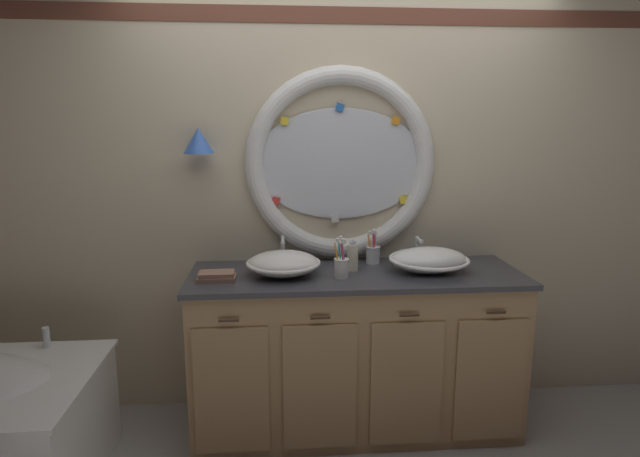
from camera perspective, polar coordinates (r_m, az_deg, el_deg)
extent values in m
plane|color=gray|center=(3.10, 3.52, -22.67)|extent=(14.00, 14.00, 0.00)
cube|color=beige|center=(3.18, 2.30, 3.57)|extent=(6.40, 0.08, 2.60)
cube|color=brown|center=(3.16, 2.57, 22.11)|extent=(6.27, 0.01, 0.09)
ellipsoid|color=silver|center=(3.10, 2.25, 7.00)|extent=(1.01, 0.02, 0.65)
torus|color=silver|center=(3.10, 2.26, 6.99)|extent=(1.12, 0.11, 1.12)
cube|color=green|center=(3.19, 11.39, 7.22)|extent=(0.04, 0.01, 0.04)
cube|color=orange|center=(3.13, 8.25, 11.52)|extent=(0.05, 0.01, 0.05)
cube|color=#2866B7|center=(3.08, 2.17, 12.99)|extent=(0.05, 0.01, 0.05)
cube|color=yellow|center=(3.06, -3.86, 11.57)|extent=(0.05, 0.01, 0.05)
cube|color=#2866B7|center=(3.07, -7.15, 7.56)|extent=(0.04, 0.01, 0.04)
cube|color=red|center=(3.09, -4.79, 2.98)|extent=(0.05, 0.01, 0.05)
cube|color=silver|center=(3.13, 1.62, 1.07)|extent=(0.05, 0.01, 0.05)
cube|color=yellow|center=(3.18, 9.05, 3.09)|extent=(0.05, 0.01, 0.05)
cylinder|color=#4C3823|center=(3.07, -12.93, 9.68)|extent=(0.02, 0.09, 0.02)
cone|color=blue|center=(3.02, -13.04, 9.27)|extent=(0.17, 0.17, 0.14)
cube|color=tan|center=(3.10, 3.80, -13.21)|extent=(1.80, 0.61, 0.89)
cube|color=#38383D|center=(2.93, 3.91, -5.02)|extent=(1.84, 0.64, 0.03)
cube|color=#38383D|center=(3.23, 3.13, -4.83)|extent=(1.80, 0.02, 0.11)
cube|color=tan|center=(2.82, -9.57, -17.00)|extent=(0.38, 0.02, 0.68)
cylinder|color=#422D1E|center=(2.65, -9.87, -9.83)|extent=(0.10, 0.01, 0.01)
cube|color=tan|center=(2.81, 0.02, -16.87)|extent=(0.38, 0.02, 0.68)
cylinder|color=#422D1E|center=(2.64, 0.04, -9.68)|extent=(0.10, 0.01, 0.01)
cube|color=tan|center=(2.88, 9.35, -16.31)|extent=(0.38, 0.02, 0.68)
cylinder|color=#422D1E|center=(2.71, 9.67, -9.26)|extent=(0.10, 0.01, 0.01)
cube|color=tan|center=(3.02, 17.99, -15.43)|extent=(0.38, 0.02, 0.68)
cylinder|color=#422D1E|center=(2.86, 18.56, -8.65)|extent=(0.10, 0.01, 0.01)
cylinder|color=silver|center=(3.16, -27.55, -10.42)|extent=(0.04, 0.04, 0.11)
ellipsoid|color=white|center=(2.85, -4.00, -3.81)|extent=(0.38, 0.32, 0.13)
torus|color=white|center=(2.85, -4.00, -3.74)|extent=(0.40, 0.40, 0.02)
cylinder|color=silver|center=(2.85, -4.00, -3.74)|extent=(0.03, 0.03, 0.01)
ellipsoid|color=white|center=(2.97, 11.73, -3.35)|extent=(0.42, 0.28, 0.14)
torus|color=white|center=(2.97, 11.73, -3.29)|extent=(0.44, 0.44, 0.02)
cylinder|color=silver|center=(2.97, 11.73, -3.29)|extent=(0.03, 0.03, 0.01)
cylinder|color=silver|center=(3.12, -4.05, -3.57)|extent=(0.05, 0.05, 0.02)
cylinder|color=silver|center=(3.10, -4.07, -2.19)|extent=(0.02, 0.02, 0.13)
sphere|color=silver|center=(3.08, -4.08, -0.98)|extent=(0.03, 0.03, 0.03)
cylinder|color=silver|center=(3.02, -4.07, -1.24)|extent=(0.02, 0.13, 0.02)
cylinder|color=silver|center=(3.11, -5.53, -3.23)|extent=(0.04, 0.04, 0.06)
cylinder|color=silver|center=(3.11, -2.58, -3.19)|extent=(0.04, 0.04, 0.06)
cube|color=silver|center=(3.10, -5.54, -2.63)|extent=(0.05, 0.01, 0.01)
cube|color=silver|center=(3.10, -2.58, -2.58)|extent=(0.05, 0.01, 0.01)
cylinder|color=silver|center=(3.22, 10.41, -3.22)|extent=(0.05, 0.05, 0.02)
cylinder|color=silver|center=(3.21, 10.45, -2.05)|extent=(0.02, 0.02, 0.12)
sphere|color=silver|center=(3.19, 10.49, -1.04)|extent=(0.03, 0.03, 0.03)
cylinder|color=silver|center=(3.15, 10.72, -1.24)|extent=(0.02, 0.10, 0.02)
cylinder|color=silver|center=(3.20, 9.04, -2.91)|extent=(0.04, 0.04, 0.06)
cylinder|color=silver|center=(3.24, 11.78, -2.83)|extent=(0.04, 0.04, 0.06)
cube|color=silver|center=(3.19, 9.06, -2.32)|extent=(0.05, 0.01, 0.01)
cube|color=silver|center=(3.23, 11.81, -2.24)|extent=(0.05, 0.01, 0.01)
cylinder|color=white|center=(2.81, 2.32, -4.35)|extent=(0.07, 0.07, 0.10)
torus|color=white|center=(2.80, 2.33, -3.34)|extent=(0.08, 0.08, 0.01)
cylinder|color=purple|center=(2.79, 2.62, -3.42)|extent=(0.03, 0.01, 0.17)
cube|color=white|center=(2.77, 2.64, -1.45)|extent=(0.02, 0.02, 0.02)
cylinder|color=#19ADB2|center=(2.81, 2.23, -3.17)|extent=(0.03, 0.04, 0.19)
cube|color=white|center=(2.79, 2.24, -1.07)|extent=(0.02, 0.02, 0.03)
cylinder|color=orange|center=(2.79, 1.90, -3.33)|extent=(0.04, 0.01, 0.18)
cube|color=white|center=(2.77, 1.92, -1.28)|extent=(0.02, 0.02, 0.02)
cylinder|color=#E0383D|center=(2.78, 2.51, -3.41)|extent=(0.04, 0.03, 0.18)
cube|color=white|center=(2.75, 2.53, -1.33)|extent=(0.02, 0.02, 0.03)
cylinder|color=silver|center=(3.11, 5.76, -2.88)|extent=(0.08, 0.08, 0.10)
torus|color=silver|center=(3.10, 5.78, -2.00)|extent=(0.09, 0.09, 0.01)
cylinder|color=pink|center=(3.10, 5.97, -2.14)|extent=(0.01, 0.03, 0.16)
cube|color=white|center=(3.08, 6.00, -0.54)|extent=(0.02, 0.02, 0.02)
cylinder|color=pink|center=(3.12, 5.81, -1.94)|extent=(0.02, 0.01, 0.17)
cube|color=white|center=(3.10, 5.84, -0.23)|extent=(0.02, 0.01, 0.02)
cylinder|color=orange|center=(3.10, 5.42, -2.11)|extent=(0.03, 0.03, 0.16)
cube|color=white|center=(3.08, 5.45, -0.46)|extent=(0.02, 0.02, 0.03)
cylinder|color=#E0383D|center=(3.08, 5.86, -2.08)|extent=(0.02, 0.02, 0.17)
cube|color=white|center=(3.06, 5.90, -0.33)|extent=(0.02, 0.02, 0.02)
cylinder|color=#EFE5C6|center=(2.94, 3.55, -3.16)|extent=(0.06, 0.06, 0.15)
cylinder|color=silver|center=(2.92, 3.57, -1.56)|extent=(0.04, 0.04, 0.02)
cylinder|color=silver|center=(2.90, 3.63, -1.37)|extent=(0.01, 0.04, 0.01)
cube|color=#936B56|center=(2.83, -11.14, -5.29)|extent=(0.20, 0.12, 0.02)
cube|color=#936B56|center=(2.82, -11.16, -4.85)|extent=(0.18, 0.12, 0.02)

